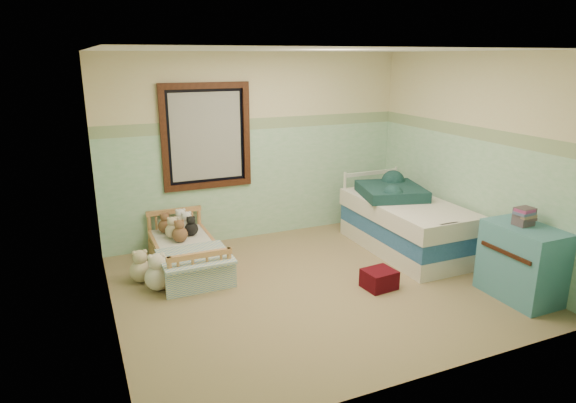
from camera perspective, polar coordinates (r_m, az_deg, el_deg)
name	(u,v)px	position (r m, az deg, el deg)	size (l,w,h in m)	color
floor	(315,287)	(5.60, 3.11, -9.71)	(4.20, 3.60, 0.02)	#8F7D56
ceiling	(319,49)	(5.03, 3.56, 17.03)	(4.20, 3.60, 0.02)	white
wall_back	(257,148)	(6.79, -3.56, 6.16)	(4.20, 0.04, 2.50)	beige
wall_front	(430,229)	(3.72, 15.90, -3.08)	(4.20, 0.04, 2.50)	beige
wall_left	(102,198)	(4.65, -20.49, 0.35)	(0.04, 3.60, 2.50)	beige
wall_right	(474,160)	(6.38, 20.47, 4.50)	(0.04, 3.60, 2.50)	beige
wainscot_mint	(258,184)	(6.88, -3.45, 2.05)	(4.20, 0.01, 1.50)	#82BE91
border_strip	(257,124)	(6.73, -3.57, 8.87)	(4.20, 0.01, 0.15)	#5C7F59
window_frame	(207,137)	(6.52, -9.31, 7.33)	(1.16, 0.06, 1.36)	black
window_blinds	(206,137)	(6.53, -9.33, 7.35)	(0.92, 0.01, 1.12)	#B0B0A8
toddler_bed_frame	(187,261)	(6.11, -11.45, -6.67)	(0.70, 1.41, 0.18)	#9D653A
toddler_mattress	(187,249)	(6.06, -11.53, -5.35)	(0.64, 1.35, 0.12)	silver
patchwork_quilt	(195,256)	(5.63, -10.60, -6.18)	(0.77, 0.70, 0.03)	#6491C2
plush_bed_brown	(165,226)	(6.45, -13.86, -2.75)	(0.18, 0.18, 0.18)	brown
plush_bed_white	(181,223)	(6.48, -12.13, -2.46)	(0.20, 0.20, 0.20)	white
plush_bed_tan	(173,231)	(6.25, -13.05, -3.29)	(0.18, 0.18, 0.18)	beige
plush_bed_dark	(191,229)	(6.29, -10.99, -3.10)	(0.17, 0.17, 0.17)	black
plush_floor_cream	(158,278)	(5.63, -14.65, -8.42)	(0.28, 0.28, 0.28)	beige
plush_floor_tan	(141,271)	(5.88, -16.45, -7.61)	(0.25, 0.25, 0.25)	beige
twin_bed_frame	(405,242)	(6.69, 13.24, -4.55)	(0.90, 1.81, 0.22)	white
twin_boxspring	(406,226)	(6.62, 13.36, -2.77)	(0.90, 1.81, 0.22)	navy
twin_mattress	(407,210)	(6.55, 13.48, -0.95)	(0.94, 1.84, 0.22)	silver
teal_blanket	(391,191)	(6.71, 11.72, 1.16)	(0.77, 0.81, 0.14)	black
dresser	(522,262)	(5.73, 25.19, -6.32)	(0.49, 0.78, 0.78)	teal
book_stack	(524,216)	(5.60, 25.39, -1.55)	(0.19, 0.14, 0.19)	brown
red_pillow	(379,279)	(5.59, 10.39, -8.72)	(0.33, 0.29, 0.21)	maroon
floor_book	(221,277)	(5.81, -7.67, -8.61)	(0.24, 0.18, 0.02)	gold
extra_plush_0	(181,227)	(6.40, -12.12, -2.89)	(0.15, 0.15, 0.15)	beige
extra_plush_1	(180,234)	(6.10, -12.27, -3.70)	(0.19, 0.19, 0.19)	brown
extra_plush_2	(187,226)	(6.37, -11.48, -2.76)	(0.19, 0.19, 0.19)	white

